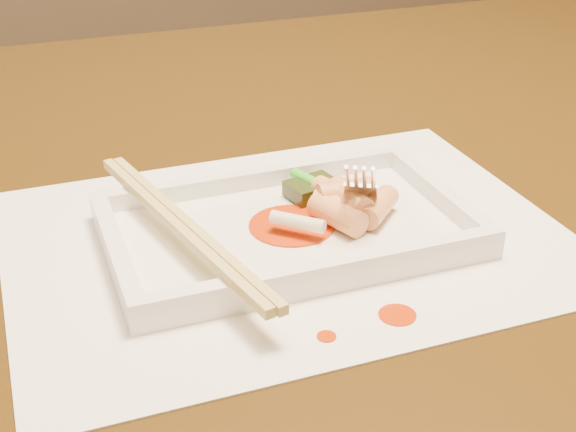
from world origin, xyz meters
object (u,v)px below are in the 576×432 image
object	(u,v)px
table	(296,254)
plate_base	(288,233)
placemat	(288,239)
fork	(369,112)
chopstick_a	(176,226)

from	to	relation	value
table	plate_base	bearing A→B (deg)	-113.39
placemat	fork	distance (m)	0.11
placemat	fork	world-z (taller)	fork
chopstick_a	fork	world-z (taller)	fork
table	fork	bearing A→B (deg)	-84.32
chopstick_a	fork	distance (m)	0.16
plate_base	chopstick_a	bearing A→B (deg)	180.00
table	fork	distance (m)	0.22
placemat	fork	size ratio (longest dim) A/B	2.86
table	fork	size ratio (longest dim) A/B	10.00
placemat	plate_base	world-z (taller)	plate_base
plate_base	fork	size ratio (longest dim) A/B	1.86
placemat	plate_base	size ratio (longest dim) A/B	1.54
plate_base	fork	world-z (taller)	fork
table	chopstick_a	world-z (taller)	chopstick_a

